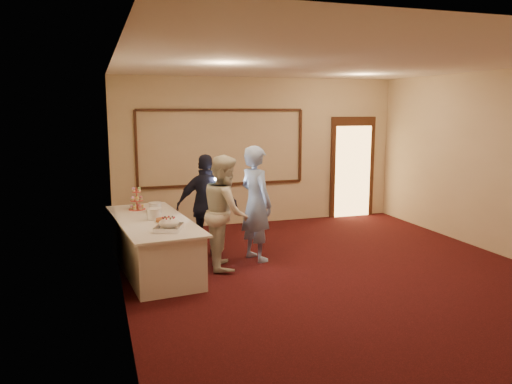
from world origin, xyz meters
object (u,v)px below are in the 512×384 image
man (256,203)px  plate_stack_b (155,208)px  cupcake_stand (137,201)px  guest (207,206)px  tart (164,220)px  woman (225,212)px  buffet_table (153,244)px  pavlova_tray (169,225)px  plate_stack_a (154,214)px

man → plate_stack_b: bearing=54.8°
cupcake_stand → guest: bearing=-20.0°
tart → man: (1.47, 0.26, 0.11)m
woman → guest: woman is taller
buffet_table → guest: guest is taller
buffet_table → cupcake_stand: 0.96m
tart → woman: bearing=3.0°
buffet_table → tart: tart is taller
pavlova_tray → man: man is taller
buffet_table → man: bearing=0.3°
cupcake_stand → plate_stack_a: (0.17, -0.82, -0.06)m
buffet_table → tart: 0.50m
man → pavlova_tray: bearing=97.4°
plate_stack_b → guest: bearing=-2.3°
pavlova_tray → tart: 0.49m
pavlova_tray → tart: size_ratio=1.93×
man → guest: (-0.69, 0.39, -0.07)m
buffet_table → pavlova_tray: pavlova_tray is taller
pavlova_tray → cupcake_stand: bearing=100.7°
plate_stack_a → guest: (0.89, 0.43, -0.02)m
pavlova_tray → man: (1.47, 0.74, 0.07)m
man → woman: size_ratio=1.06×
woman → guest: (-0.14, 0.61, -0.02)m
man → buffet_table: bearing=70.8°
pavlova_tray → guest: bearing=55.6°
guest → tart: bearing=50.8°
tart → guest: 1.02m
plate_stack_a → man: man is taller
buffet_table → tart: bearing=-61.2°
plate_stack_b → tart: 0.69m
buffet_table → cupcake_stand: cupcake_stand is taller
cupcake_stand → guest: (1.07, -0.39, -0.08)m
plate_stack_b → pavlova_tray: bearing=-88.1°
tart → woman: woman is taller
guest → plate_stack_b: bearing=8.5°
pavlova_tray → buffet_table: bearing=100.6°
man → guest: bearing=41.0°
cupcake_stand → woman: woman is taller
cupcake_stand → man: (1.76, -0.78, -0.00)m
plate_stack_b → guest: (0.82, -0.03, -0.02)m
guest → cupcake_stand: bearing=-9.2°
plate_stack_b → woman: woman is taller
pavlova_tray → guest: 1.38m
tart → pavlova_tray: bearing=-90.2°
plate_stack_a → guest: size_ratio=0.12×
tart → woman: 0.92m
pavlova_tray → plate_stack_a: 0.72m
plate_stack_b → woman: (0.96, -0.64, -0.00)m
plate_stack_a → woman: (1.04, -0.18, -0.00)m
plate_stack_a → man: (1.59, 0.04, 0.05)m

